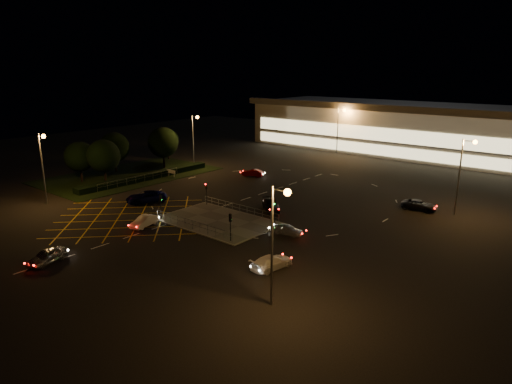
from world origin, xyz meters
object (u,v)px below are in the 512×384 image
Objects in this scene: car_circ_red at (253,173)px; car_approach_white at (272,262)px; car_right_silver at (288,230)px; car_left_blue at (146,197)px; signal_ne at (275,205)px; car_far_dkgrey at (271,205)px; car_near_silver at (47,256)px; car_east_grey at (419,205)px; signal_sw at (161,202)px; car_queue_white at (144,221)px; signal_nw at (206,189)px; signal_se at (230,222)px.

car_circ_red is 0.83× the size of car_approach_white.
car_right_silver is at bearing 27.81° from car_circ_red.
car_left_blue is 1.49× the size of car_circ_red.
car_circ_red is at bearing 136.38° from signal_ne.
car_far_dkgrey is at bearing 53.62° from car_left_blue.
car_near_silver is 22.19m from car_approach_white.
signal_ne is 20.38m from car_left_blue.
car_left_blue is at bearing -167.36° from signal_ne.
car_right_silver is at bearing 150.53° from car_east_grey.
signal_sw is 1.00× the size of signal_ne.
signal_ne reaches higher than car_queue_white.
signal_sw is 20.00m from car_approach_white.
car_approach_white is (26.27, -28.19, 0.04)m from car_circ_red.
signal_ne is 5.96m from car_far_dkgrey.
signal_ne is 0.66× the size of car_far_dkgrey.
car_left_blue is 22.12m from car_circ_red.
signal_sw is at bearing 100.61° from car_right_silver.
car_far_dkgrey is at bearing 123.21° from car_east_grey.
signal_sw reaches higher than car_near_silver.
signal_nw is (0.00, 7.99, 0.00)m from signal_sw.
car_east_grey is (8.11, 19.22, 0.04)m from car_right_silver.
signal_ne is (12.00, 7.99, 0.00)m from signal_sw.
car_approach_white is (-3.85, -27.67, 0.01)m from car_east_grey.
car_approach_white is (7.76, -2.57, -1.70)m from signal_se.
signal_sw reaches higher than car_queue_white.
car_east_grey is at bearing -114.83° from signal_se.
car_east_grey is at bearing -33.07° from car_right_silver.
car_east_grey is (11.61, 25.10, -1.71)m from signal_se.
signal_nw is 15.74m from car_right_silver.
signal_se is (12.00, 0.00, 0.00)m from signal_sw.
car_queue_white is 17.05m from car_far_dkgrey.
car_circ_red is (-18.50, 17.64, -1.74)m from signal_ne.
car_left_blue is (-7.82, 3.54, -1.58)m from signal_sw.
car_east_grey is at bearing 45.72° from car_near_silver.
signal_nw is at bearing 54.71° from car_left_blue.
signal_sw is at bearing 0.76° from car_left_blue.
signal_nw is 0.87× the size of car_right_silver.
signal_nw is at bearing -0.06° from car_circ_red.
car_circ_red is at bearing -75.76° from signal_sw.
signal_sw is 1.00× the size of signal_se.
car_right_silver is at bearing -54.62° from car_approach_white.
car_left_blue reaches higher than car_queue_white.
car_near_silver is 0.88× the size of car_east_grey.
car_east_grey is (23.61, 17.12, -1.71)m from signal_nw.
signal_sw is at bearing 80.62° from car_near_silver.
signal_ne is 0.87× the size of car_right_silver.
car_left_blue is at bearing 117.86° from car_east_grey.
signal_se is 12.92m from car_far_dkgrey.
car_circ_red is at bearing 90.31° from car_queue_white.
signal_nw is 0.80× the size of car_queue_white.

